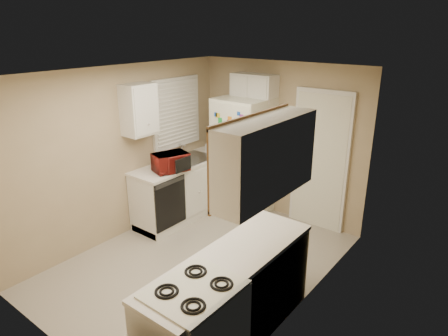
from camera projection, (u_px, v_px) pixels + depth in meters
The scene contains 19 objects.
floor at pixel (200, 262), 5.15m from camera, with size 3.80×3.80×0.00m, color beige.
ceiling at pixel (196, 72), 4.34m from camera, with size 3.80×3.80×0.00m, color white.
wall_left at pixel (123, 153), 5.55m from camera, with size 3.80×3.80×0.00m, color tan.
wall_right at pixel (305, 206), 3.93m from camera, with size 3.80×3.80×0.00m, color tan.
wall_back at pixel (280, 141), 6.15m from camera, with size 2.80×2.80×0.00m, color tan.
wall_front at pixel (48, 239), 3.33m from camera, with size 2.80×2.80×0.00m, color tan.
left_counter at pixel (185, 188), 6.30m from camera, with size 0.60×1.80×0.90m, color silver.
dishwasher at pixel (171, 203), 5.68m from camera, with size 0.03×0.58×0.72m, color black.
sink at pixel (190, 161), 6.28m from camera, with size 0.54×0.74×0.16m, color gray.
microwave at pixel (171, 161), 5.70m from camera, with size 0.27×0.48×0.32m, color maroon.
soap_bottle at pixel (209, 145), 6.63m from camera, with size 0.08×0.08×0.18m, color silver.
window_blinds at pixel (177, 113), 6.18m from camera, with size 0.10×0.98×1.08m, color silver.
upper_cabinet_left at pixel (139, 110), 5.43m from camera, with size 0.30×0.45×0.70m, color silver.
refrigerator at pixel (244, 157), 6.24m from camera, with size 0.77×0.75×1.86m, color silver.
cabinet_over_fridge at pixel (254, 87), 6.00m from camera, with size 0.70×0.30×0.40m, color silver.
interior_door at pixel (320, 161), 5.78m from camera, with size 0.86×0.06×2.08m, color silver.
right_counter at pixel (231, 298), 3.77m from camera, with size 0.60×2.00×0.90m, color silver.
stove at pixel (196, 335), 3.33m from camera, with size 0.60×0.74×0.90m, color silver.
upper_cabinet_right at pixel (267, 158), 3.45m from camera, with size 0.30×1.20×0.70m, color silver.
Camera 1 is at (2.97, -3.31, 2.89)m, focal length 32.00 mm.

